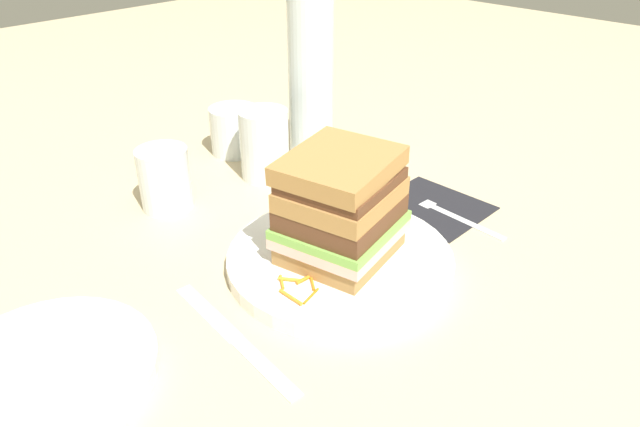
% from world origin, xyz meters
% --- Properties ---
extents(ground_plane, '(3.00, 3.00, 0.00)m').
position_xyz_m(ground_plane, '(0.00, 0.00, 0.00)').
color(ground_plane, '#C6B289').
extents(main_plate, '(0.25, 0.25, 0.02)m').
position_xyz_m(main_plate, '(-0.00, 0.01, 0.01)').
color(main_plate, white).
rests_on(main_plate, ground_plane).
extents(sandwich, '(0.14, 0.13, 0.12)m').
position_xyz_m(sandwich, '(-0.00, 0.01, 0.08)').
color(sandwich, '#A87A42').
rests_on(sandwich, main_plate).
extents(carrot_shred_0, '(0.02, 0.02, 0.00)m').
position_xyz_m(carrot_shred_0, '(-0.07, 0.01, 0.02)').
color(carrot_shred_0, orange).
rests_on(carrot_shred_0, main_plate).
extents(carrot_shred_1, '(0.03, 0.01, 0.00)m').
position_xyz_m(carrot_shred_1, '(-0.08, -0.02, 0.02)').
color(carrot_shred_1, orange).
rests_on(carrot_shred_1, main_plate).
extents(carrot_shred_2, '(0.02, 0.02, 0.00)m').
position_xyz_m(carrot_shred_2, '(-0.06, -0.01, 0.02)').
color(carrot_shred_2, orange).
rests_on(carrot_shred_2, main_plate).
extents(carrot_shred_3, '(0.03, 0.01, 0.00)m').
position_xyz_m(carrot_shred_3, '(-0.06, 0.00, 0.02)').
color(carrot_shred_3, orange).
rests_on(carrot_shred_3, main_plate).
extents(carrot_shred_4, '(0.00, 0.03, 0.00)m').
position_xyz_m(carrot_shred_4, '(-0.09, -0.01, 0.02)').
color(carrot_shred_4, orange).
rests_on(carrot_shred_4, main_plate).
extents(carrot_shred_5, '(0.02, 0.02, 0.00)m').
position_xyz_m(carrot_shred_5, '(-0.08, 0.01, 0.02)').
color(carrot_shred_5, orange).
rests_on(carrot_shred_5, main_plate).
extents(carrot_shred_6, '(0.02, 0.01, 0.00)m').
position_xyz_m(carrot_shred_6, '(0.06, 0.02, 0.02)').
color(carrot_shred_6, orange).
rests_on(carrot_shred_6, main_plate).
extents(carrot_shred_7, '(0.02, 0.01, 0.00)m').
position_xyz_m(carrot_shred_7, '(0.07, 0.01, 0.02)').
color(carrot_shred_7, orange).
rests_on(carrot_shred_7, main_plate).
extents(carrot_shred_8, '(0.02, 0.02, 0.00)m').
position_xyz_m(carrot_shred_8, '(0.07, 0.03, 0.02)').
color(carrot_shred_8, orange).
rests_on(carrot_shred_8, main_plate).
extents(carrot_shred_9, '(0.03, 0.00, 0.00)m').
position_xyz_m(carrot_shred_9, '(0.06, 0.04, 0.02)').
color(carrot_shred_9, orange).
rests_on(carrot_shred_9, main_plate).
extents(carrot_shred_10, '(0.02, 0.00, 0.00)m').
position_xyz_m(carrot_shred_10, '(0.06, 0.04, 0.02)').
color(carrot_shred_10, orange).
rests_on(carrot_shred_10, main_plate).
extents(carrot_shred_11, '(0.02, 0.01, 0.00)m').
position_xyz_m(carrot_shred_11, '(0.09, 0.03, 0.02)').
color(carrot_shred_11, orange).
rests_on(carrot_shred_11, main_plate).
extents(carrot_shred_12, '(0.01, 0.02, 0.00)m').
position_xyz_m(carrot_shred_12, '(0.07, 0.04, 0.02)').
color(carrot_shred_12, orange).
rests_on(carrot_shred_12, main_plate).
extents(napkin_dark, '(0.12, 0.13, 0.00)m').
position_xyz_m(napkin_dark, '(0.19, 0.01, 0.00)').
color(napkin_dark, black).
rests_on(napkin_dark, ground_plane).
extents(fork, '(0.03, 0.17, 0.00)m').
position_xyz_m(fork, '(0.18, -0.01, 0.00)').
color(fork, silver).
rests_on(fork, napkin_dark).
extents(knife, '(0.04, 0.20, 0.00)m').
position_xyz_m(knife, '(-0.16, -0.00, 0.00)').
color(knife, silver).
rests_on(knife, ground_plane).
extents(juice_glass, '(0.07, 0.07, 0.10)m').
position_xyz_m(juice_glass, '(0.09, 0.24, 0.05)').
color(juice_glass, white).
rests_on(juice_glass, ground_plane).
extents(water_bottle, '(0.07, 0.07, 0.31)m').
position_xyz_m(water_bottle, '(0.20, 0.25, 0.14)').
color(water_bottle, silver).
rests_on(water_bottle, ground_plane).
extents(empty_tumbler_0, '(0.07, 0.07, 0.07)m').
position_xyz_m(empty_tumbler_0, '(0.12, 0.34, 0.04)').
color(empty_tumbler_0, silver).
rests_on(empty_tumbler_0, ground_plane).
extents(empty_tumbler_1, '(0.07, 0.07, 0.08)m').
position_xyz_m(empty_tumbler_1, '(-0.06, 0.26, 0.04)').
color(empty_tumbler_1, silver).
rests_on(empty_tumbler_1, ground_plane).
extents(side_plate, '(0.19, 0.19, 0.02)m').
position_xyz_m(side_plate, '(-0.31, 0.08, 0.01)').
color(side_plate, white).
rests_on(side_plate, ground_plane).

